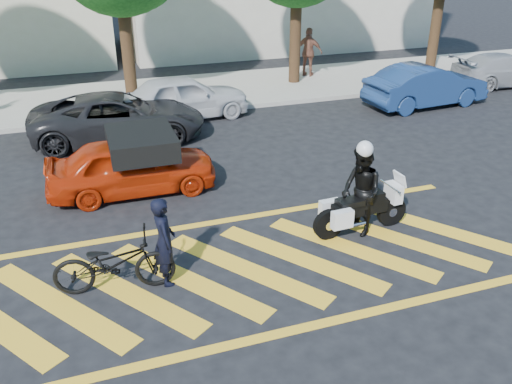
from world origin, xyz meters
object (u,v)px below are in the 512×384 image
object	(u,v)px
police_motorcycle	(360,210)
parked_mid_right	(184,97)
bicycle	(114,263)
parked_right	(426,86)
officer_moto	(361,192)
parked_far_right	(504,70)
red_convertible	(132,166)
parked_mid_left	(118,117)
officer_bike	(164,241)

from	to	relation	value
police_motorcycle	parked_mid_right	size ratio (longest dim) A/B	0.50
bicycle	parked_right	xyz separation A→B (m)	(11.60, 7.68, 0.19)
officer_moto	parked_far_right	world-z (taller)	officer_moto
police_motorcycle	parked_right	distance (m)	9.83
police_motorcycle	red_convertible	world-z (taller)	red_convertible
bicycle	parked_far_right	distance (m)	18.65
parked_mid_left	parked_mid_right	size ratio (longest dim) A/B	1.18
officer_moto	parked_mid_right	xyz separation A→B (m)	(-1.77, 8.66, -0.20)
officer_moto	red_convertible	size ratio (longest dim) A/B	0.47
parked_mid_left	parked_right	distance (m)	10.68
bicycle	parked_mid_left	world-z (taller)	parked_mid_left
bicycle	parked_far_right	size ratio (longest dim) A/B	0.47
police_motorcycle	parked_mid_right	xyz separation A→B (m)	(-1.78, 8.66, 0.21)
parked_mid_left	police_motorcycle	bearing A→B (deg)	-145.80
officer_bike	red_convertible	world-z (taller)	officer_bike
parked_right	officer_moto	bearing A→B (deg)	132.44
police_motorcycle	parked_far_right	size ratio (longest dim) A/B	0.49
parked_right	red_convertible	bearing A→B (deg)	104.15
officer_bike	bicycle	world-z (taller)	officer_bike
parked_mid_right	bicycle	bearing A→B (deg)	155.30
officer_bike	parked_mid_left	xyz separation A→B (m)	(0.05, 7.71, -0.13)
police_motorcycle	officer_moto	xyz separation A→B (m)	(-0.01, 0.00, 0.41)
parked_mid_left	parked_right	xyz separation A→B (m)	(10.68, -0.00, 0.04)
officer_bike	parked_far_right	bearing A→B (deg)	-60.39
bicycle	parked_mid_left	distance (m)	7.73
officer_moto	parked_right	size ratio (longest dim) A/B	0.42
red_convertible	parked_far_right	bearing A→B (deg)	-70.91
bicycle	officer_moto	world-z (taller)	officer_moto
officer_bike	parked_mid_left	bearing A→B (deg)	-1.31
officer_bike	parked_right	bearing A→B (deg)	-55.26
parked_right	bicycle	bearing A→B (deg)	118.35
officer_bike	police_motorcycle	world-z (taller)	officer_bike
red_convertible	parked_mid_right	size ratio (longest dim) A/B	0.92
parked_far_right	bicycle	bearing A→B (deg)	122.15
police_motorcycle	red_convertible	bearing A→B (deg)	136.78
red_convertible	parked_mid_left	xyz separation A→B (m)	(0.10, 3.77, 0.03)
officer_moto	parked_right	xyz separation A→B (m)	(6.63, 7.26, -0.19)
bicycle	officer_bike	bearing A→B (deg)	-83.81
officer_bike	officer_moto	world-z (taller)	officer_moto
red_convertible	parked_mid_right	distance (m)	5.69
police_motorcycle	parked_right	size ratio (longest dim) A/B	0.48
parked_mid_left	red_convertible	bearing A→B (deg)	-176.57
parked_mid_right	parked_right	xyz separation A→B (m)	(8.40, -1.40, 0.01)
officer_moto	red_convertible	bearing A→B (deg)	-133.30
parked_right	police_motorcycle	bearing A→B (deg)	132.51
bicycle	red_convertible	size ratio (longest dim) A/B	0.53
officer_bike	officer_moto	distance (m)	4.12
bicycle	parked_right	bearing A→B (deg)	-48.22
police_motorcycle	parked_mid_right	distance (m)	8.84
police_motorcycle	parked_right	world-z (taller)	parked_right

